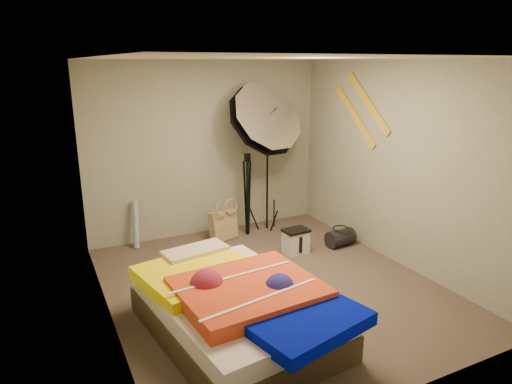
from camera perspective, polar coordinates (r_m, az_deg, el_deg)
floor at (r=5.32m, az=1.93°, el=-11.64°), size 4.00×4.00×0.00m
ceiling at (r=4.72m, az=2.23°, el=16.40°), size 4.00×4.00×0.00m
wall_back at (r=6.66m, az=-6.14°, el=5.33°), size 3.50×0.00×3.50m
wall_front at (r=3.33m, az=18.67°, el=-6.18°), size 3.50×0.00×3.50m
wall_left at (r=4.35m, az=-18.69°, el=-1.07°), size 0.00×4.00×4.00m
wall_right at (r=5.89m, az=17.28°, el=3.32°), size 0.00×4.00×4.00m
tote_bag at (r=6.56m, az=-4.10°, el=-4.13°), size 0.47×0.32×0.44m
wrapping_roll at (r=6.45m, az=-14.78°, el=-3.88°), size 0.14×0.21×0.67m
camera_case at (r=6.13m, az=4.98°, el=-6.26°), size 0.32×0.24×0.31m
duffel_bag at (r=6.45m, az=10.51°, el=-5.65°), size 0.41×0.27×0.24m
wall_stripe_upper at (r=6.22m, az=13.85°, el=10.74°), size 0.02×0.91×0.78m
wall_stripe_lower at (r=6.43m, az=12.30°, el=9.20°), size 0.02×0.91×0.78m
bed at (r=4.35m, az=-2.48°, el=-14.07°), size 1.65×2.22×0.57m
photo_umbrella at (r=6.43m, az=0.85°, el=8.83°), size 1.31×0.90×2.33m
camera_tripod at (r=6.59m, az=-1.07°, el=0.40°), size 0.08×0.08×1.22m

